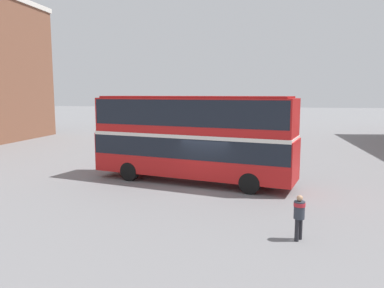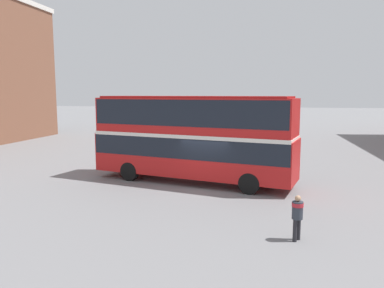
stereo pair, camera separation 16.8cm
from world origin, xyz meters
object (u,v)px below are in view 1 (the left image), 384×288
at_px(pedestrian_foreground, 299,213).
at_px(parked_car_kerb_far, 134,137).
at_px(double_decker_bus, 192,133).
at_px(parked_car_kerb_near, 180,143).

distance_m(pedestrian_foreground, parked_car_kerb_far, 24.77).
distance_m(double_decker_bus, parked_car_kerb_far, 15.88).
xyz_separation_m(double_decker_bus, pedestrian_foreground, (4.98, -7.51, -1.77)).
xyz_separation_m(pedestrian_foreground, parked_car_kerb_far, (-13.05, 21.05, -0.17)).
bearing_deg(parked_car_kerb_far, pedestrian_foreground, 112.02).
bearing_deg(double_decker_bus, parked_car_kerb_far, 134.43).
relative_size(parked_car_kerb_near, parked_car_kerb_far, 0.98).
relative_size(double_decker_bus, parked_car_kerb_near, 2.69).
height_order(parked_car_kerb_near, parked_car_kerb_far, parked_car_kerb_far).
height_order(pedestrian_foreground, parked_car_kerb_far, pedestrian_foreground).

